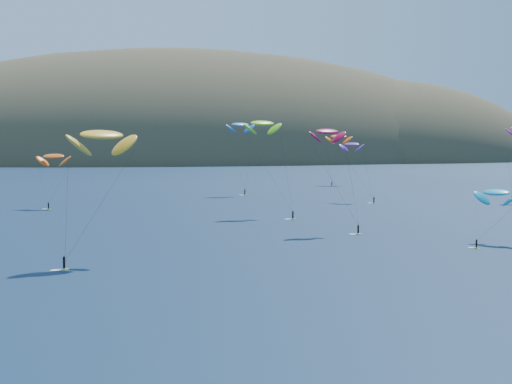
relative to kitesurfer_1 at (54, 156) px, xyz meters
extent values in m
ellipsoid|color=#3D3526|center=(62.54, 409.43, -26.50)|extent=(600.00, 300.00, 210.00)
ellipsoid|color=#3D3526|center=(222.54, 389.43, -23.26)|extent=(320.00, 220.00, 156.00)
ellipsoid|color=#3D3526|center=(342.54, 429.43, -18.94)|extent=(240.00, 180.00, 84.00)
cube|color=#E7F51B|center=(-1.06, -5.07, -13.86)|extent=(1.47, 0.78, 0.08)
cylinder|color=black|center=(-1.06, -5.07, -12.97)|extent=(0.33, 0.33, 1.51)
sphere|color=#8C6047|center=(-1.06, -5.07, -12.09)|extent=(0.25, 0.25, 0.25)
ellipsoid|color=#FB5B12|center=(0.00, 0.01, 0.03)|extent=(9.85, 6.53, 5.05)
cube|color=#E7F51B|center=(11.02, -94.60, -13.85)|extent=(1.58, 1.02, 0.08)
cylinder|color=black|center=(11.02, -94.60, -12.90)|extent=(0.36, 0.36, 1.63)
sphere|color=#8C6047|center=(11.02, -94.60, -11.95)|extent=(0.27, 0.27, 0.27)
ellipsoid|color=yellow|center=(16.34, -86.69, 5.57)|extent=(11.76, 8.81, 5.95)
cube|color=#E7F51B|center=(57.69, -38.30, -13.86)|extent=(1.58, 0.71, 0.08)
cylinder|color=black|center=(57.69, -38.30, -12.90)|extent=(0.36, 0.36, 1.63)
sphere|color=#8C6047|center=(57.69, -38.30, -11.95)|extent=(0.27, 0.27, 0.27)
ellipsoid|color=#86DA1E|center=(52.35, -27.87, 8.60)|extent=(9.84, 5.88, 5.14)
cube|color=#E7F51B|center=(57.46, 31.79, -13.86)|extent=(1.56, 0.70, 0.08)
cylinder|color=black|center=(57.46, 31.79, -12.91)|extent=(0.35, 0.35, 1.61)
sphere|color=#8C6047|center=(57.46, 31.79, -11.97)|extent=(0.27, 0.27, 0.27)
ellipsoid|color=blue|center=(56.54, 35.70, 9.36)|extent=(9.92, 5.91, 5.19)
cube|color=#E7F51B|center=(79.05, -86.49, -13.86)|extent=(1.05, 1.19, 0.07)
cylinder|color=black|center=(79.05, -86.49, -13.08)|extent=(0.29, 0.29, 1.33)
sphere|color=#8C6047|center=(79.05, -86.49, -12.32)|extent=(0.22, 0.22, 0.22)
ellipsoid|color=#068EAF|center=(85.93, -80.16, -4.79)|extent=(7.70, 8.35, 4.35)
cube|color=#E7F51B|center=(89.47, -4.04, -13.86)|extent=(1.44, 1.21, 0.08)
cylinder|color=black|center=(89.47, -4.04, -12.93)|extent=(0.34, 0.34, 1.57)
sphere|color=#8C6047|center=(89.47, -4.04, -12.02)|extent=(0.26, 0.26, 0.26)
ellipsoid|color=#66269F|center=(85.34, 4.56, 3.08)|extent=(7.86, 7.02, 4.06)
cube|color=#E7F51B|center=(131.52, -5.66, -13.86)|extent=(1.31, 0.40, 0.07)
cylinder|color=black|center=(131.52, -5.66, -13.04)|extent=(0.31, 0.31, 1.39)
sphere|color=#8C6047|center=(131.52, -5.66, -12.23)|extent=(0.23, 0.23, 0.23)
cube|color=#E7F51B|center=(64.64, -65.69, -13.86)|extent=(1.53, 0.68, 0.08)
cylinder|color=black|center=(64.64, -65.69, -12.93)|extent=(0.35, 0.35, 1.58)
sphere|color=#8C6047|center=(64.64, -65.69, -12.01)|extent=(0.27, 0.27, 0.27)
ellipsoid|color=#AD0C3A|center=(59.86, -59.74, 6.36)|extent=(8.15, 4.82, 4.27)
cube|color=#E7F51B|center=(97.56, 68.09, -13.86)|extent=(1.48, 0.66, 0.08)
cylinder|color=black|center=(97.56, 68.09, -12.96)|extent=(0.33, 0.33, 1.53)
sphere|color=#8C6047|center=(97.56, 68.09, -12.07)|extent=(0.26, 0.26, 0.26)
ellipsoid|color=#FA5E10|center=(103.08, 77.91, 5.45)|extent=(10.86, 6.48, 5.68)
camera|label=1|loc=(20.85, -199.38, 5.22)|focal=50.00mm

